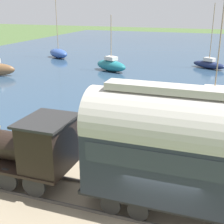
# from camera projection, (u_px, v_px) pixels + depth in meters

# --- Properties ---
(harbor_water) EXTENTS (80.00, 80.00, 0.01)m
(harbor_water) POSITION_uv_depth(u_px,v_px,m) (214.00, 55.00, 49.84)
(harbor_water) COLOR #2D4760
(harbor_water) RESTS_ON ground
(rail_embankment) EXTENTS (5.24, 56.00, 0.66)m
(rail_embankment) POSITION_uv_depth(u_px,v_px,m) (163.00, 219.00, 11.56)
(rail_embankment) COLOR gray
(rail_embankment) RESTS_ON ground
(steam_locomotive) EXTENTS (2.31, 5.25, 3.52)m
(steam_locomotive) POSITION_uv_depth(u_px,v_px,m) (25.00, 146.00, 12.73)
(steam_locomotive) COLOR black
(steam_locomotive) RESTS_ON rail_embankment
(passenger_coach) EXTENTS (2.29, 8.14, 4.70)m
(passenger_coach) POSITION_uv_depth(u_px,v_px,m) (201.00, 150.00, 10.24)
(passenger_coach) COLOR black
(passenger_coach) RESTS_ON rail_embankment
(sailboat_navy) EXTENTS (3.35, 4.58, 7.91)m
(sailboat_navy) POSITION_uv_depth(u_px,v_px,m) (209.00, 64.00, 39.57)
(sailboat_navy) COLOR #192347
(sailboat_navy) RESTS_ON harbor_water
(sailboat_green) EXTENTS (1.95, 5.44, 9.44)m
(sailboat_green) POSITION_uv_depth(u_px,v_px,m) (214.00, 98.00, 24.94)
(sailboat_green) COLOR #236B42
(sailboat_green) RESTS_ON harbor_water
(sailboat_blue) EXTENTS (3.64, 4.50, 9.83)m
(sailboat_blue) POSITION_uv_depth(u_px,v_px,m) (58.00, 53.00, 47.18)
(sailboat_blue) COLOR #335199
(sailboat_blue) RESTS_ON harbor_water
(sailboat_teal) EXTENTS (3.41, 4.84, 6.61)m
(sailboat_teal) POSITION_uv_depth(u_px,v_px,m) (111.00, 65.00, 37.92)
(sailboat_teal) COLOR #1E707A
(sailboat_teal) RESTS_ON harbor_water
(rowboat_off_pier) EXTENTS (2.16, 2.58, 0.34)m
(rowboat_off_pier) POSITION_uv_depth(u_px,v_px,m) (171.00, 132.00, 19.57)
(rowboat_off_pier) COLOR #B7B2A3
(rowboat_off_pier) RESTS_ON harbor_water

